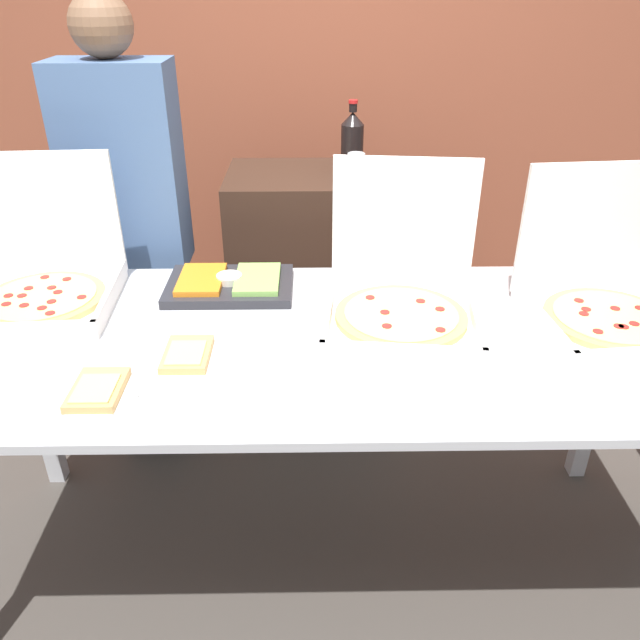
% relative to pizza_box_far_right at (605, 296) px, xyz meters
% --- Properties ---
extents(ground_plane, '(16.00, 16.00, 0.00)m').
position_rel_pizza_box_far_right_xyz_m(ground_plane, '(-0.83, -0.08, -0.99)').
color(ground_plane, '#423D38').
extents(brick_wall_behind, '(10.00, 0.06, 2.80)m').
position_rel_pizza_box_far_right_xyz_m(brick_wall_behind, '(-0.83, 1.62, 0.41)').
color(brick_wall_behind, '#9E5138').
rests_on(brick_wall_behind, ground_plane).
extents(buffet_table, '(2.23, 0.93, 0.91)m').
position_rel_pizza_box_far_right_xyz_m(buffet_table, '(-0.83, -0.08, -0.18)').
color(buffet_table, silver).
rests_on(buffet_table, ground_plane).
extents(pizza_box_far_right, '(0.46, 0.48, 0.43)m').
position_rel_pizza_box_far_right_xyz_m(pizza_box_far_right, '(0.00, 0.00, 0.00)').
color(pizza_box_far_right, white).
rests_on(pizza_box_far_right, buffet_table).
extents(pizza_box_near_right, '(0.45, 0.47, 0.42)m').
position_rel_pizza_box_far_right_xyz_m(pizza_box_near_right, '(-1.68, 0.15, -0.00)').
color(pizza_box_near_right, white).
rests_on(pizza_box_near_right, buffet_table).
extents(pizza_box_far_left, '(0.48, 0.50, 0.43)m').
position_rel_pizza_box_far_right_xyz_m(pizza_box_far_left, '(-0.59, 0.03, 0.00)').
color(pizza_box_far_left, white).
rests_on(pizza_box_far_left, buffet_table).
extents(paper_plate_front_right, '(0.20, 0.20, 0.03)m').
position_rel_pizza_box_far_right_xyz_m(paper_plate_front_right, '(-1.38, -0.36, -0.06)').
color(paper_plate_front_right, white).
rests_on(paper_plate_front_right, buffet_table).
extents(paper_plate_front_left, '(0.24, 0.24, 0.03)m').
position_rel_pizza_box_far_right_xyz_m(paper_plate_front_left, '(-1.19, -0.20, -0.06)').
color(paper_plate_front_left, white).
rests_on(paper_plate_front_left, buffet_table).
extents(veggie_tray, '(0.40, 0.27, 0.05)m').
position_rel_pizza_box_far_right_xyz_m(veggie_tray, '(-1.12, 0.21, -0.05)').
color(veggie_tray, '#28282D').
rests_on(veggie_tray, buffet_table).
extents(sideboard_podium, '(0.78, 0.49, 1.10)m').
position_rel_pizza_box_far_right_xyz_m(sideboard_podium, '(-0.81, 0.89, -0.44)').
color(sideboard_podium, '#382319').
rests_on(sideboard_podium, ground_plane).
extents(soda_bottle, '(0.09, 0.09, 0.28)m').
position_rel_pizza_box_far_right_xyz_m(soda_bottle, '(-0.69, 0.90, 0.24)').
color(soda_bottle, black).
rests_on(soda_bottle, sideboard_podium).
extents(soda_can_silver, '(0.07, 0.07, 0.12)m').
position_rel_pizza_box_far_right_xyz_m(soda_can_silver, '(-0.69, 0.72, 0.18)').
color(soda_can_silver, silver).
rests_on(soda_can_silver, sideboard_podium).
extents(person_guest_cap, '(0.40, 0.22, 1.77)m').
position_rel_pizza_box_far_right_xyz_m(person_guest_cap, '(-1.52, 0.58, -0.06)').
color(person_guest_cap, black).
rests_on(person_guest_cap, ground_plane).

